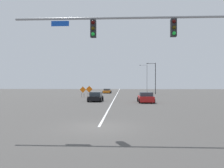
{
  "coord_description": "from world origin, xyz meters",
  "views": [
    {
      "loc": [
        1.46,
        -13.64,
        2.68
      ],
      "look_at": [
        -0.16,
        19.94,
        2.56
      ],
      "focal_mm": 36.01,
      "sensor_mm": 36.0,
      "label": 1
    }
  ],
  "objects_px": {
    "street_lamp_mid_left": "(155,77)",
    "construction_sign_median_near": "(83,90)",
    "traffic_signal_assembly": "(172,38)",
    "car_red_near": "(146,98)",
    "construction_sign_left_shoulder": "(89,90)",
    "street_lamp_mid_right": "(146,77)",
    "car_orange_mid": "(107,91)",
    "car_black_approaching": "(96,97)"
  },
  "relations": [
    {
      "from": "car_orange_mid",
      "to": "car_black_approaching",
      "type": "xyz_separation_m",
      "value": [
        0.21,
        -27.36,
        0.08
      ]
    },
    {
      "from": "street_lamp_mid_left",
      "to": "construction_sign_median_near",
      "type": "height_order",
      "value": "street_lamp_mid_left"
    },
    {
      "from": "traffic_signal_assembly",
      "to": "street_lamp_mid_left",
      "type": "distance_m",
      "value": 41.4
    },
    {
      "from": "street_lamp_mid_left",
      "to": "car_red_near",
      "type": "relative_size",
      "value": 1.94
    },
    {
      "from": "traffic_signal_assembly",
      "to": "construction_sign_median_near",
      "type": "xyz_separation_m",
      "value": [
        -10.75,
        29.77,
        -4.11
      ]
    },
    {
      "from": "car_red_near",
      "to": "street_lamp_mid_left",
      "type": "bearing_deg",
      "value": 79.03
    },
    {
      "from": "street_lamp_mid_left",
      "to": "construction_sign_median_near",
      "type": "distance_m",
      "value": 19.44
    },
    {
      "from": "construction_sign_median_near",
      "to": "car_orange_mid",
      "type": "height_order",
      "value": "construction_sign_median_near"
    },
    {
      "from": "construction_sign_median_near",
      "to": "car_orange_mid",
      "type": "xyz_separation_m",
      "value": [
        3.54,
        17.21,
        -0.74
      ]
    },
    {
      "from": "street_lamp_mid_left",
      "to": "car_orange_mid",
      "type": "xyz_separation_m",
      "value": [
        -11.96,
        5.86,
        -3.68
      ]
    },
    {
      "from": "traffic_signal_assembly",
      "to": "street_lamp_mid_left",
      "type": "relative_size",
      "value": 1.92
    },
    {
      "from": "street_lamp_mid_right",
      "to": "street_lamp_mid_left",
      "type": "xyz_separation_m",
      "value": [
        0.08,
        -18.33,
        -0.56
      ]
    },
    {
      "from": "construction_sign_left_shoulder",
      "to": "car_orange_mid",
      "type": "bearing_deg",
      "value": 80.2
    },
    {
      "from": "street_lamp_mid_right",
      "to": "street_lamp_mid_left",
      "type": "bearing_deg",
      "value": -89.74
    },
    {
      "from": "street_lamp_mid_left",
      "to": "car_orange_mid",
      "type": "height_order",
      "value": "street_lamp_mid_left"
    },
    {
      "from": "car_orange_mid",
      "to": "car_black_approaching",
      "type": "height_order",
      "value": "car_black_approaching"
    },
    {
      "from": "street_lamp_mid_right",
      "to": "construction_sign_median_near",
      "type": "height_order",
      "value": "street_lamp_mid_right"
    },
    {
      "from": "street_lamp_mid_left",
      "to": "construction_sign_median_near",
      "type": "bearing_deg",
      "value": -143.8
    },
    {
      "from": "traffic_signal_assembly",
      "to": "car_red_near",
      "type": "bearing_deg",
      "value": 89.26
    },
    {
      "from": "car_red_near",
      "to": "street_lamp_mid_right",
      "type": "bearing_deg",
      "value": 83.92
    },
    {
      "from": "traffic_signal_assembly",
      "to": "construction_sign_left_shoulder",
      "type": "relative_size",
      "value": 6.82
    },
    {
      "from": "street_lamp_mid_left",
      "to": "construction_sign_left_shoulder",
      "type": "height_order",
      "value": "street_lamp_mid_left"
    },
    {
      "from": "construction_sign_median_near",
      "to": "car_red_near",
      "type": "distance_m",
      "value": 16.26
    },
    {
      "from": "street_lamp_mid_left",
      "to": "construction_sign_median_near",
      "type": "relative_size",
      "value": 3.71
    },
    {
      "from": "car_red_near",
      "to": "car_black_approaching",
      "type": "bearing_deg",
      "value": 165.85
    },
    {
      "from": "street_lamp_mid_right",
      "to": "construction_sign_median_near",
      "type": "xyz_separation_m",
      "value": [
        -15.42,
        -29.68,
        -3.5
      ]
    },
    {
      "from": "street_lamp_mid_left",
      "to": "construction_sign_left_shoulder",
      "type": "distance_m",
      "value": 17.47
    },
    {
      "from": "street_lamp_mid_left",
      "to": "traffic_signal_assembly",
      "type": "bearing_deg",
      "value": -96.59
    },
    {
      "from": "construction_sign_left_shoulder",
      "to": "car_red_near",
      "type": "distance_m",
      "value": 17.34
    },
    {
      "from": "traffic_signal_assembly",
      "to": "car_black_approaching",
      "type": "distance_m",
      "value": 21.37
    },
    {
      "from": "street_lamp_mid_right",
      "to": "construction_sign_median_near",
      "type": "relative_size",
      "value": 4.22
    },
    {
      "from": "car_orange_mid",
      "to": "car_black_approaching",
      "type": "distance_m",
      "value": 27.36
    },
    {
      "from": "construction_sign_left_shoulder",
      "to": "car_red_near",
      "type": "relative_size",
      "value": 0.55
    },
    {
      "from": "construction_sign_left_shoulder",
      "to": "car_red_near",
      "type": "height_order",
      "value": "construction_sign_left_shoulder"
    },
    {
      "from": "street_lamp_mid_left",
      "to": "car_orange_mid",
      "type": "bearing_deg",
      "value": 153.9
    },
    {
      "from": "street_lamp_mid_left",
      "to": "construction_sign_left_shoulder",
      "type": "relative_size",
      "value": 3.55
    },
    {
      "from": "construction_sign_median_near",
      "to": "street_lamp_mid_right",
      "type": "bearing_deg",
      "value": 62.55
    },
    {
      "from": "street_lamp_mid_right",
      "to": "car_red_near",
      "type": "relative_size",
      "value": 2.2
    },
    {
      "from": "traffic_signal_assembly",
      "to": "construction_sign_median_near",
      "type": "relative_size",
      "value": 7.12
    },
    {
      "from": "construction_sign_left_shoulder",
      "to": "car_orange_mid",
      "type": "distance_m",
      "value": 15.3
    },
    {
      "from": "construction_sign_left_shoulder",
      "to": "construction_sign_median_near",
      "type": "distance_m",
      "value": 2.35
    },
    {
      "from": "street_lamp_mid_left",
      "to": "street_lamp_mid_right",
      "type": "bearing_deg",
      "value": 90.26
    }
  ]
}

